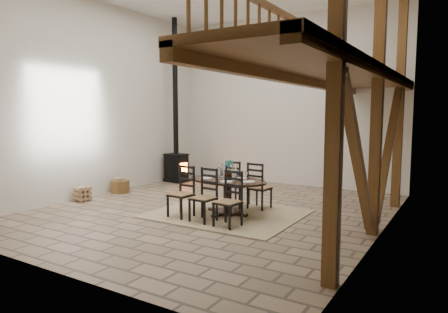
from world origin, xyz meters
The scene contains 7 objects.
ground centered at (0.00, 0.00, 0.00)m, with size 8.00×8.00×0.00m, color gray.
room_shell centered at (1.19, 0.00, 3.01)m, with size 7.02×8.02×5.01m.
rug centered at (0.47, -0.11, 0.01)m, with size 3.00×2.50×0.02m, color tan.
dining_table centered at (0.46, -0.22, 0.41)m, with size 1.90×2.12×1.16m.
wood_stove centered at (-3.02, 2.57, 1.12)m, with size 0.74×0.60×5.00m.
log_basket centered at (-3.20, 0.37, 0.18)m, with size 0.50×0.50×0.41m.
log_stack centered at (-3.23, -0.83, 0.17)m, with size 0.41×0.41×0.34m.
Camera 1 is at (4.73, -7.19, 2.09)m, focal length 32.00 mm.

